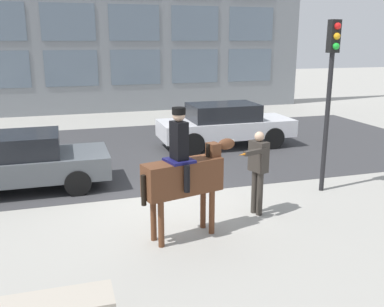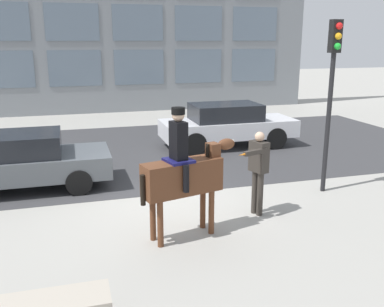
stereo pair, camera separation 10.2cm
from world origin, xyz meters
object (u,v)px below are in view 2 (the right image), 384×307
mounted_horse_lead (184,173)px  street_car_near_lane (20,161)px  traffic_light (332,80)px  street_car_far_lane (227,124)px  pedestrian_bystander (258,167)px

mounted_horse_lead → street_car_near_lane: (-3.16, 3.65, -0.51)m
street_car_near_lane → traffic_light: 7.64m
street_car_far_lane → street_car_near_lane: bearing=-157.2°
mounted_horse_lead → street_car_far_lane: size_ratio=0.54×
pedestrian_bystander → street_car_far_lane: bearing=-123.3°
pedestrian_bystander → street_car_near_lane: pedestrian_bystander is taller
pedestrian_bystander → street_car_far_lane: (1.49, 5.74, -0.26)m
pedestrian_bystander → traffic_light: (2.16, 0.88, 1.64)m
street_car_near_lane → mounted_horse_lead: bearing=-49.1°
mounted_horse_lead → pedestrian_bystander: 1.84m
pedestrian_bystander → traffic_light: traffic_light is taller
traffic_light → pedestrian_bystander: bearing=-157.9°
street_car_far_lane → pedestrian_bystander: bearing=-104.5°
mounted_horse_lead → street_car_far_lane: bearing=48.7°
pedestrian_bystander → street_car_near_lane: bearing=-50.8°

